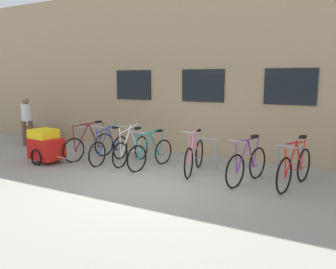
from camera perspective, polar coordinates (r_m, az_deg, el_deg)
The scene contains 14 objects.
ground_plane at distance 7.40m, azimuth -4.03°, elevation -8.41°, with size 42.00×42.00×0.00m, color gray.
storefront_building at distance 13.22m, azimuth 11.94°, elevation 10.28°, with size 28.00×7.10×5.01m.
bike_rack at distance 9.03m, azimuth 0.70°, elevation -2.01°, with size 6.56×0.05×0.78m.
bicycle_teal at distance 8.67m, azimuth -2.93°, elevation -3.17°, with size 0.48×1.66×1.00m.
bicycle_maroon at distance 9.86m, azimuth -13.11°, elevation -1.78°, with size 0.52×1.70×1.08m.
bicycle_white at distance 9.16m, azimuth -6.22°, elevation -2.49°, with size 0.44×1.73×1.10m.
bicycle_blue at distance 9.32m, azimuth -9.89°, elevation -2.39°, with size 0.44×1.67×1.06m.
bicycle_pink at distance 8.27m, azimuth 4.46°, elevation -3.63°, with size 0.47×1.75×1.08m.
bicycle_purple at distance 7.62m, azimuth 13.18°, elevation -5.02°, with size 0.55×1.66×1.04m.
bicycle_red at distance 7.61m, azimuth 20.58°, elevation -5.31°, with size 0.55×1.81×1.07m.
bike_trailer at distance 9.72m, azimuth -19.93°, elevation -1.74°, with size 1.48×0.74×0.93m.
wooden_bench at distance 13.27m, azimuth -20.63°, elevation 0.52°, with size 1.42×0.40×0.49m.
person_by_bench at distance 12.43m, azimuth -22.73°, elevation 2.59°, with size 0.32×0.32×1.63m.
backpack at distance 11.54m, azimuth -20.65°, elevation -1.38°, with size 0.28×0.20×0.44m, color maroon.
Camera 1 is at (3.80, -5.93, 2.26)m, focal length 36.14 mm.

